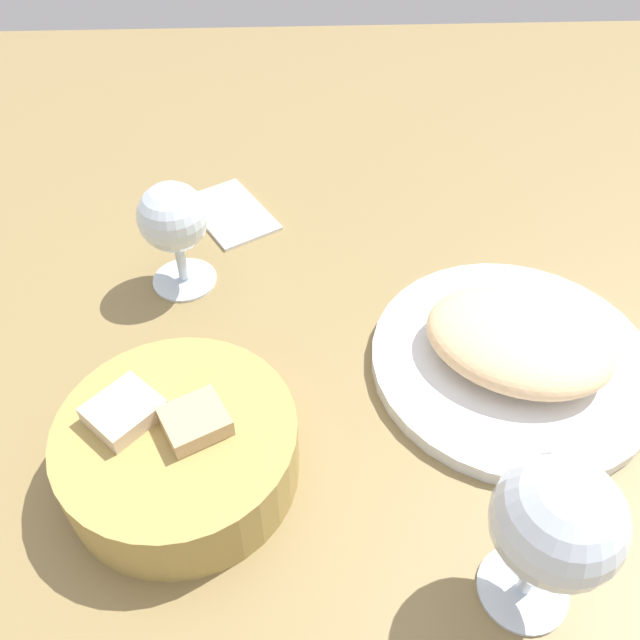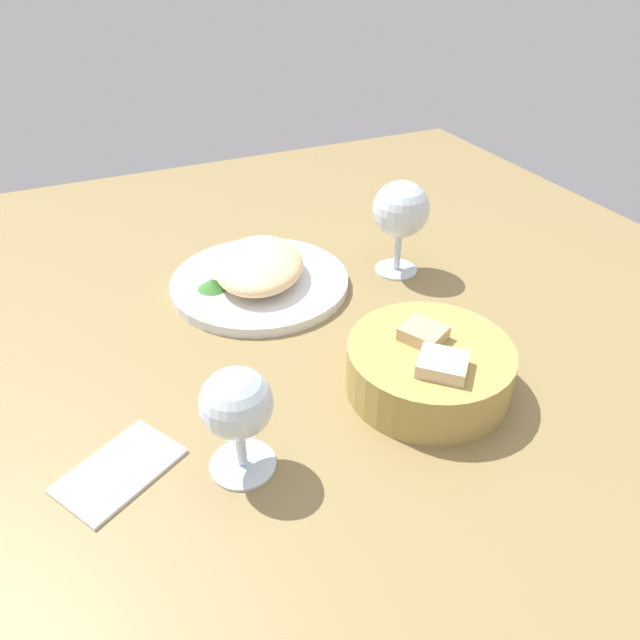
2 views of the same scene
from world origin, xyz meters
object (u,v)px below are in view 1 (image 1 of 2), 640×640
(bread_basket, at_px, (178,448))
(wine_glass_near, at_px, (174,223))
(folded_napkin, at_px, (231,212))
(plate, at_px, (512,362))
(wine_glass_far, at_px, (556,525))

(bread_basket, bearing_deg, wine_glass_near, -84.62)
(bread_basket, xyz_separation_m, folded_napkin, (-0.02, -0.33, -0.03))
(plate, height_order, folded_napkin, plate)
(plate, xyz_separation_m, bread_basket, (0.28, 0.09, 0.02))
(bread_basket, height_order, folded_napkin, bread_basket)
(wine_glass_far, bearing_deg, plate, -101.33)
(wine_glass_far, distance_m, folded_napkin, 0.49)
(plate, xyz_separation_m, wine_glass_near, (0.30, -0.13, 0.07))
(bread_basket, distance_m, wine_glass_near, 0.22)
(plate, bearing_deg, folded_napkin, -41.97)
(plate, xyz_separation_m, wine_glass_far, (0.04, 0.20, 0.09))
(plate, height_order, wine_glass_near, wine_glass_near)
(bread_basket, relative_size, wine_glass_far, 1.30)
(wine_glass_far, height_order, folded_napkin, wine_glass_far)
(plate, relative_size, folded_napkin, 2.25)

